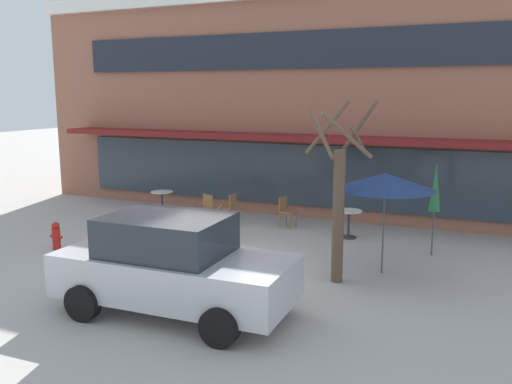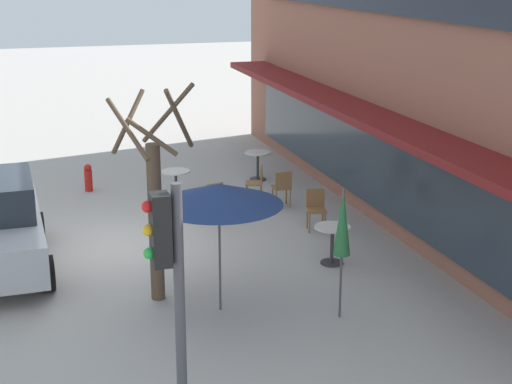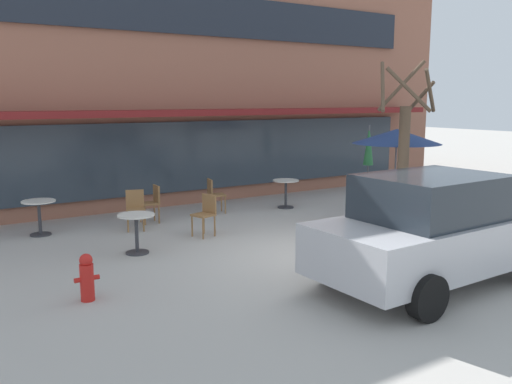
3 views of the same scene
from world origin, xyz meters
name	(u,v)px [view 2 (image 2 of 3)]	position (x,y,z in m)	size (l,w,h in m)	color
ground_plane	(105,249)	(0.00, 0.00, 0.00)	(80.00, 80.00, 0.00)	#ADA8A0
cafe_table_near_wall	(176,180)	(-2.88, 2.06, 0.52)	(0.70, 0.70, 0.76)	#333338
cafe_table_streetside	(258,161)	(-4.15, 4.53, 0.52)	(0.70, 0.70, 0.76)	#333338
cafe_table_by_tree	(332,238)	(2.07, 4.12, 0.52)	(0.70, 0.70, 0.76)	#333338
patio_umbrella_green_folded	(219,194)	(3.45, 1.55, 2.02)	(2.10, 2.10, 2.20)	#4C4C51
patio_umbrella_cream_folded	(343,223)	(4.31, 3.35, 1.63)	(0.28, 0.28, 2.20)	#4C4C51
cafe_chair_0	(213,198)	(-1.15, 2.56, 0.53)	(0.49, 0.49, 0.89)	olive
cafe_chair_1	(282,186)	(-1.64, 4.36, 0.53)	(0.42, 0.42, 0.89)	olive
cafe_chair_2	(257,181)	(-2.22, 3.92, 0.53)	(0.51, 0.51, 0.89)	olive
cafe_chair_3	(316,207)	(0.10, 4.54, 0.53)	(0.47, 0.47, 0.89)	olive
street_tree	(155,203)	(2.70, 0.63, 1.73)	(1.48, 1.47, 3.75)	brown
traffic_light_pole	(170,282)	(7.40, 0.00, 2.30)	(0.26, 0.44, 3.40)	#47474C
fire_hydrant	(88,178)	(-4.36, 0.09, 0.35)	(0.36, 0.20, 0.71)	red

